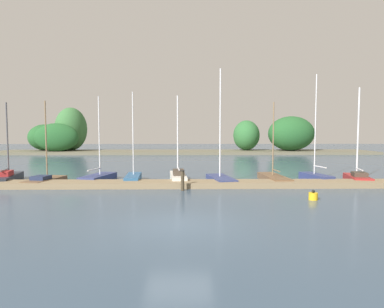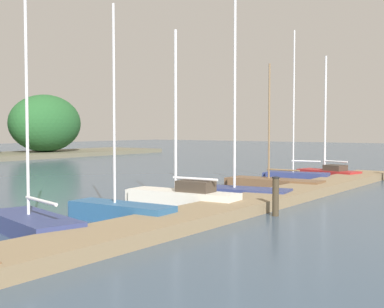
# 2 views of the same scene
# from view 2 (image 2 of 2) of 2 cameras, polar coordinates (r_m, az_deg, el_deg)

# --- Properties ---
(dock_pier) EXTENTS (28.70, 1.80, 0.35)m
(dock_pier) POSITION_cam_2_polar(r_m,az_deg,el_deg) (16.09, 5.06, -5.92)
(dock_pier) COLOR #847051
(dock_pier) RESTS_ON ground
(sailboat_2) EXTENTS (1.99, 3.74, 5.89)m
(sailboat_2) POSITION_cam_2_polar(r_m,az_deg,el_deg) (13.48, -17.84, -7.35)
(sailboat_2) COLOR navy
(sailboat_2) RESTS_ON ground
(sailboat_3) EXTENTS (1.14, 3.54, 6.15)m
(sailboat_3) POSITION_cam_2_polar(r_m,az_deg,el_deg) (14.61, -8.46, -6.31)
(sailboat_3) COLOR #285684
(sailboat_3) RESTS_ON ground
(sailboat_4) EXTENTS (1.30, 4.26, 5.92)m
(sailboat_4) POSITION_cam_2_polar(r_m,az_deg,el_deg) (16.92, -1.32, -4.76)
(sailboat_4) COLOR silver
(sailboat_4) RESTS_ON ground
(sailboat_5) EXTENTS (1.84, 3.99, 7.64)m
(sailboat_5) POSITION_cam_2_polar(r_m,az_deg,el_deg) (19.03, 5.09, -4.09)
(sailboat_5) COLOR navy
(sailboat_5) RESTS_ON ground
(sailboat_6) EXTENTS (1.44, 4.51, 5.49)m
(sailboat_6) POSITION_cam_2_polar(r_m,az_deg,el_deg) (22.50, 8.94, -3.21)
(sailboat_6) COLOR brown
(sailboat_6) RESTS_ON ground
(sailboat_7) EXTENTS (1.51, 3.31, 7.42)m
(sailboat_7) POSITION_cam_2_polar(r_m,az_deg,el_deg) (25.32, 11.55, -2.37)
(sailboat_7) COLOR navy
(sailboat_7) RESTS_ON ground
(sailboat_8) EXTENTS (1.83, 3.61, 6.45)m
(sailboat_8) POSITION_cam_2_polar(r_m,az_deg,el_deg) (27.55, 15.03, -1.93)
(sailboat_8) COLOR maroon
(sailboat_8) RESTS_ON ground
(mooring_piling_1) EXTENTS (0.23, 0.23, 1.19)m
(mooring_piling_1) POSITION_cam_2_polar(r_m,az_deg,el_deg) (15.42, 9.44, -4.74)
(mooring_piling_1) COLOR #3D3323
(mooring_piling_1) RESTS_ON ground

